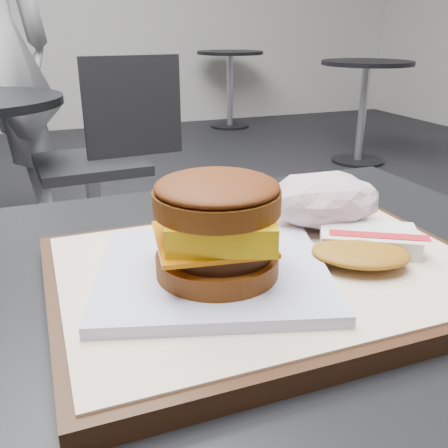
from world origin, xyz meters
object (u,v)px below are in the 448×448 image
serving_tray (269,274)px  neighbor_chair (106,150)px  crumpled_wrapper (324,200)px  hash_brown (365,245)px  breakfast_sandwich (216,238)px

serving_tray → neighbor_chair: size_ratio=0.43×
crumpled_wrapper → neighbor_chair: size_ratio=0.14×
hash_brown → crumpled_wrapper: size_ratio=1.10×
neighbor_chair → serving_tray: bearing=-92.8°
breakfast_sandwich → hash_brown: breakfast_sandwich is taller
neighbor_chair → breakfast_sandwich: bearing=-94.6°
serving_tray → hash_brown: size_ratio=2.81×
breakfast_sandwich → crumpled_wrapper: 0.17m
serving_tray → breakfast_sandwich: size_ratio=1.65×
hash_brown → crumpled_wrapper: bearing=86.7°
serving_tray → breakfast_sandwich: (-0.05, -0.01, 0.05)m
crumpled_wrapper → neighbor_chair: bearing=90.4°
breakfast_sandwich → crumpled_wrapper: size_ratio=1.87×
hash_brown → neighbor_chair: bearing=90.2°
breakfast_sandwich → hash_brown: size_ratio=1.70×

